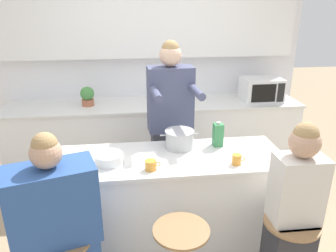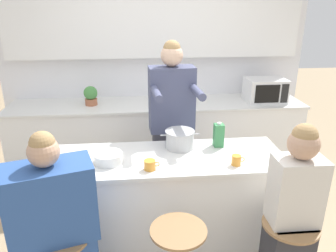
% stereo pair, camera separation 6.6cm
% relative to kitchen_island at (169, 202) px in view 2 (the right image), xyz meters
% --- Properties ---
extents(ground_plane, '(16.00, 16.00, 0.00)m').
position_rel_kitchen_island_xyz_m(ground_plane, '(0.00, 0.00, -0.46)').
color(ground_plane, tan).
extents(wall_back, '(3.96, 0.22, 2.70)m').
position_rel_kitchen_island_xyz_m(wall_back, '(0.00, 1.82, 1.08)').
color(wall_back, white).
rests_on(wall_back, ground_plane).
extents(back_counter, '(3.67, 0.70, 0.92)m').
position_rel_kitchen_island_xyz_m(back_counter, '(0.00, 1.49, 0.00)').
color(back_counter, white).
rests_on(back_counter, ground_plane).
extents(kitchen_island, '(1.95, 0.68, 0.90)m').
position_rel_kitchen_island_xyz_m(kitchen_island, '(0.00, 0.00, 0.00)').
color(kitchen_island, black).
rests_on(kitchen_island, ground_plane).
extents(person_cooking, '(0.47, 0.59, 1.79)m').
position_rel_kitchen_island_xyz_m(person_cooking, '(0.09, 0.58, 0.44)').
color(person_cooking, '#383842').
rests_on(person_cooking, ground_plane).
extents(person_wrapped_blanket, '(0.60, 0.43, 1.42)m').
position_rel_kitchen_island_xyz_m(person_wrapped_blanket, '(-0.81, -0.65, 0.21)').
color(person_wrapped_blanket, '#2D5193').
rests_on(person_wrapped_blanket, ground_plane).
extents(person_seated_near, '(0.33, 0.27, 1.41)m').
position_rel_kitchen_island_xyz_m(person_seated_near, '(0.80, -0.65, 0.21)').
color(person_seated_near, '#333338').
rests_on(person_seated_near, ground_plane).
extents(cooking_pot, '(0.34, 0.26, 0.16)m').
position_rel_kitchen_island_xyz_m(cooking_pot, '(0.11, 0.17, 0.53)').
color(cooking_pot, '#B7BABC').
rests_on(cooking_pot, kitchen_island).
extents(fruit_bowl, '(0.23, 0.23, 0.08)m').
position_rel_kitchen_island_xyz_m(fruit_bowl, '(-0.49, -0.05, 0.49)').
color(fruit_bowl, white).
rests_on(fruit_bowl, kitchen_island).
extents(coffee_cup_near, '(0.12, 0.09, 0.08)m').
position_rel_kitchen_island_xyz_m(coffee_cup_near, '(-0.17, -0.20, 0.48)').
color(coffee_cup_near, orange).
rests_on(coffee_cup_near, kitchen_island).
extents(coffee_cup_far, '(0.11, 0.07, 0.08)m').
position_rel_kitchen_island_xyz_m(coffee_cup_far, '(0.52, -0.20, 0.49)').
color(coffee_cup_far, orange).
rests_on(coffee_cup_far, kitchen_island).
extents(banana_bunch, '(0.16, 0.12, 0.05)m').
position_rel_kitchen_island_xyz_m(banana_bunch, '(-0.87, -0.18, 0.47)').
color(banana_bunch, yellow).
rests_on(banana_bunch, kitchen_island).
extents(juice_carton, '(0.08, 0.08, 0.22)m').
position_rel_kitchen_island_xyz_m(juice_carton, '(0.46, 0.17, 0.55)').
color(juice_carton, '#38844C').
rests_on(juice_carton, kitchen_island).
extents(microwave, '(0.49, 0.37, 0.29)m').
position_rel_kitchen_island_xyz_m(microwave, '(1.37, 1.44, 0.61)').
color(microwave, white).
rests_on(microwave, back_counter).
extents(potted_plant, '(0.17, 0.17, 0.23)m').
position_rel_kitchen_island_xyz_m(potted_plant, '(-0.81, 1.49, 0.59)').
color(potted_plant, '#A86042').
rests_on(potted_plant, back_counter).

